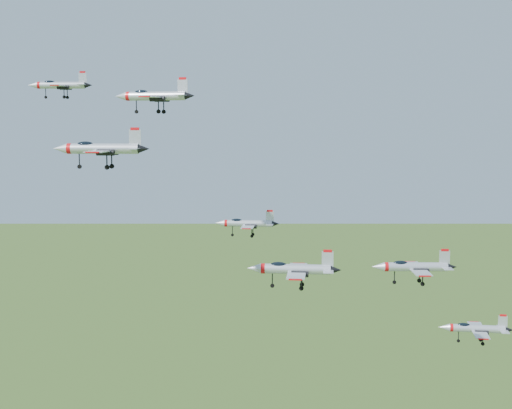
{
  "coord_description": "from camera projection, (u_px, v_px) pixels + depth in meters",
  "views": [
    {
      "loc": [
        5.89,
        -108.58,
        139.48
      ],
      "look_at": [
        8.68,
        -0.88,
        127.25
      ],
      "focal_mm": 50.0,
      "sensor_mm": 36.0,
      "label": 1
    }
  ],
  "objects": [
    {
      "name": "jet_right_low",
      "position": [
        293.0,
        269.0,
        99.12
      ],
      "size": [
        13.23,
        11.03,
        3.54
      ],
      "rotation": [
        0.0,
        0.0,
        -0.13
      ],
      "color": "silver"
    },
    {
      "name": "jet_extra",
      "position": [
        475.0,
        328.0,
        123.17
      ],
      "size": [
        12.58,
        10.55,
        3.37
      ],
      "rotation": [
        0.0,
        0.0,
        -0.17
      ],
      "color": "silver"
    },
    {
      "name": "jet_right_high",
      "position": [
        100.0,
        148.0,
        88.0
      ],
      "size": [
        12.21,
        10.13,
        3.26
      ],
      "rotation": [
        0.0,
        0.0,
        -0.09
      ],
      "color": "silver"
    },
    {
      "name": "jet_left_low",
      "position": [
        246.0,
        223.0,
        119.85
      ],
      "size": [
        10.93,
        9.1,
        2.92
      ],
      "rotation": [
        0.0,
        0.0,
        -0.12
      ],
      "color": "silver"
    },
    {
      "name": "jet_trail",
      "position": [
        413.0,
        267.0,
        104.74
      ],
      "size": [
        12.57,
        10.35,
        3.36
      ],
      "rotation": [
        0.0,
        0.0,
        -0.04
      ],
      "color": "silver"
    },
    {
      "name": "jet_lead",
      "position": [
        59.0,
        85.0,
        116.0
      ],
      "size": [
        10.57,
        8.71,
        2.83
      ],
      "rotation": [
        0.0,
        0.0,
        -0.04
      ],
      "color": "silver"
    },
    {
      "name": "jet_left_high",
      "position": [
        153.0,
        96.0,
        108.27
      ],
      "size": [
        12.75,
        10.79,
        3.44
      ],
      "rotation": [
        0.0,
        0.0,
        -0.24
      ],
      "color": "silver"
    }
  ]
}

